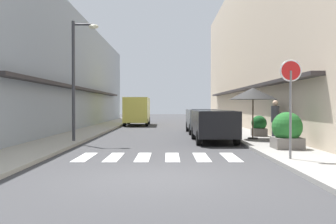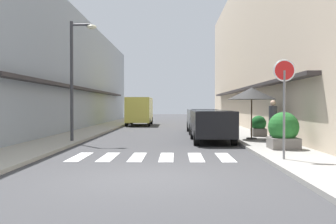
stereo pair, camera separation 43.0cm
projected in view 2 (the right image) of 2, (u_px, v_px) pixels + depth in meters
ground_plane at (164, 130)px, 25.88m from camera, size 93.96×93.96×0.00m
sidewalk_left at (98, 129)px, 25.97m from camera, size 2.22×59.80×0.12m
sidewalk_right at (231, 129)px, 25.78m from camera, size 2.22×59.80×0.12m
building_row_left at (51, 73)px, 27.10m from camera, size 5.50×40.44×8.00m
building_row_right at (280, 47)px, 26.75m from camera, size 5.50×40.44×11.67m
crosswalk at (152, 157)px, 12.27m from camera, size 5.20×2.20×0.01m
parked_car_near at (212, 122)px, 17.30m from camera, size 1.83×4.48×1.47m
parked_car_mid at (203, 118)px, 22.92m from camera, size 1.85×4.31×1.47m
delivery_van at (140, 109)px, 32.00m from camera, size 2.05×5.42×2.37m
round_street_sign at (284, 83)px, 10.99m from camera, size 0.65×0.07×2.92m
street_lamp at (76, 68)px, 16.73m from camera, size 1.19×0.28×5.31m
cafe_umbrella at (252, 94)px, 17.59m from camera, size 2.24×2.24×2.41m
planter_corner at (284, 131)px, 13.67m from camera, size 1.10×1.10×1.34m
planter_midblock at (259, 126)px, 19.28m from camera, size 0.77×0.77×1.05m
pedestrian_walking_near at (273, 120)px, 15.63m from camera, size 0.34×0.34×1.79m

